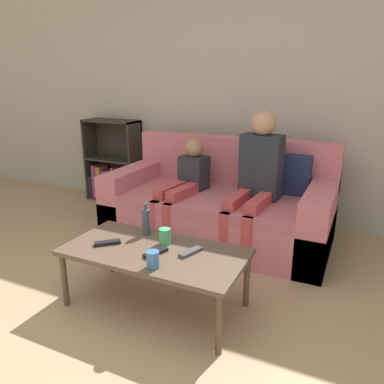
{
  "coord_description": "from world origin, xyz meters",
  "views": [
    {
      "loc": [
        1.23,
        -0.98,
        1.46
      ],
      "look_at": [
        0.07,
        1.48,
        0.62
      ],
      "focal_mm": 35.0,
      "sensor_mm": 36.0,
      "label": 1
    }
  ],
  "objects_px": {
    "couch": "(220,207)",
    "cup_near": "(165,236)",
    "tv_remote_1": "(191,252)",
    "tv_remote_2": "(156,253)",
    "bookshelf": "(113,170)",
    "person_adult": "(257,173)",
    "tv_remote_0": "(107,243)",
    "cup_far": "(153,260)",
    "person_child": "(184,183)",
    "coffee_table": "(155,255)",
    "bottle": "(146,221)"
  },
  "relations": [
    {
      "from": "couch",
      "to": "cup_near",
      "type": "distance_m",
      "value": 1.16
    },
    {
      "from": "couch",
      "to": "person_child",
      "type": "relative_size",
      "value": 2.18
    },
    {
      "from": "cup_far",
      "to": "bottle",
      "type": "relative_size",
      "value": 0.45
    },
    {
      "from": "couch",
      "to": "cup_far",
      "type": "height_order",
      "value": "couch"
    },
    {
      "from": "person_adult",
      "to": "tv_remote_1",
      "type": "bearing_deg",
      "value": -90.83
    },
    {
      "from": "bookshelf",
      "to": "tv_remote_2",
      "type": "xyz_separation_m",
      "value": [
        1.68,
        -1.82,
        0.05
      ]
    },
    {
      "from": "cup_far",
      "to": "bottle",
      "type": "bearing_deg",
      "value": 126.28
    },
    {
      "from": "couch",
      "to": "bottle",
      "type": "bearing_deg",
      "value": -98.06
    },
    {
      "from": "cup_near",
      "to": "cup_far",
      "type": "bearing_deg",
      "value": -73.08
    },
    {
      "from": "tv_remote_1",
      "to": "person_adult",
      "type": "bearing_deg",
      "value": 103.66
    },
    {
      "from": "person_adult",
      "to": "coffee_table",
      "type": "bearing_deg",
      "value": -101.77
    },
    {
      "from": "person_child",
      "to": "cup_near",
      "type": "bearing_deg",
      "value": -63.16
    },
    {
      "from": "couch",
      "to": "cup_far",
      "type": "distance_m",
      "value": 1.47
    },
    {
      "from": "tv_remote_0",
      "to": "tv_remote_1",
      "type": "distance_m",
      "value": 0.57
    },
    {
      "from": "coffee_table",
      "to": "bookshelf",
      "type": "bearing_deg",
      "value": 132.71
    },
    {
      "from": "couch",
      "to": "tv_remote_1",
      "type": "height_order",
      "value": "couch"
    },
    {
      "from": "cup_far",
      "to": "person_child",
      "type": "bearing_deg",
      "value": 108.61
    },
    {
      "from": "coffee_table",
      "to": "tv_remote_0",
      "type": "relative_size",
      "value": 7.44
    },
    {
      "from": "coffee_table",
      "to": "tv_remote_1",
      "type": "xyz_separation_m",
      "value": [
        0.23,
        0.05,
        0.05
      ]
    },
    {
      "from": "tv_remote_0",
      "to": "tv_remote_1",
      "type": "relative_size",
      "value": 0.89
    },
    {
      "from": "person_adult",
      "to": "cup_far",
      "type": "bearing_deg",
      "value": -94.85
    },
    {
      "from": "coffee_table",
      "to": "cup_near",
      "type": "relative_size",
      "value": 10.87
    },
    {
      "from": "bookshelf",
      "to": "tv_remote_1",
      "type": "bearing_deg",
      "value": -42.67
    },
    {
      "from": "bookshelf",
      "to": "tv_remote_2",
      "type": "height_order",
      "value": "bookshelf"
    },
    {
      "from": "cup_near",
      "to": "tv_remote_0",
      "type": "relative_size",
      "value": 0.68
    },
    {
      "from": "coffee_table",
      "to": "tv_remote_2",
      "type": "height_order",
      "value": "tv_remote_2"
    },
    {
      "from": "cup_far",
      "to": "tv_remote_2",
      "type": "distance_m",
      "value": 0.17
    },
    {
      "from": "bookshelf",
      "to": "coffee_table",
      "type": "relative_size",
      "value": 0.84
    },
    {
      "from": "cup_near",
      "to": "tv_remote_2",
      "type": "relative_size",
      "value": 0.61
    },
    {
      "from": "cup_near",
      "to": "tv_remote_1",
      "type": "bearing_deg",
      "value": -14.94
    },
    {
      "from": "cup_far",
      "to": "person_adult",
      "type": "bearing_deg",
      "value": 80.61
    },
    {
      "from": "bookshelf",
      "to": "cup_far",
      "type": "bearing_deg",
      "value": -48.5
    },
    {
      "from": "bookshelf",
      "to": "tv_remote_1",
      "type": "distance_m",
      "value": 2.54
    },
    {
      "from": "person_adult",
      "to": "bottle",
      "type": "bearing_deg",
      "value": -113.55
    },
    {
      "from": "couch",
      "to": "tv_remote_1",
      "type": "xyz_separation_m",
      "value": [
        0.26,
        -1.2,
        0.12
      ]
    },
    {
      "from": "tv_remote_2",
      "to": "bottle",
      "type": "xyz_separation_m",
      "value": [
        -0.22,
        0.24,
        0.09
      ]
    },
    {
      "from": "couch",
      "to": "person_child",
      "type": "xyz_separation_m",
      "value": [
        -0.3,
        -0.16,
        0.24
      ]
    },
    {
      "from": "person_adult",
      "to": "tv_remote_2",
      "type": "bearing_deg",
      "value": -99.36
    },
    {
      "from": "tv_remote_0",
      "to": "tv_remote_1",
      "type": "height_order",
      "value": "same"
    },
    {
      "from": "cup_near",
      "to": "bottle",
      "type": "bearing_deg",
      "value": 157.11
    },
    {
      "from": "person_child",
      "to": "bottle",
      "type": "relative_size",
      "value": 4.02
    },
    {
      "from": "person_child",
      "to": "tv_remote_2",
      "type": "xyz_separation_m",
      "value": [
        0.36,
        -1.14,
        -0.12
      ]
    },
    {
      "from": "tv_remote_0",
      "to": "coffee_table",
      "type": "bearing_deg",
      "value": 57.61
    },
    {
      "from": "cup_near",
      "to": "tv_remote_1",
      "type": "relative_size",
      "value": 0.61
    },
    {
      "from": "person_child",
      "to": "bottle",
      "type": "height_order",
      "value": "person_child"
    },
    {
      "from": "couch",
      "to": "person_adult",
      "type": "bearing_deg",
      "value": -15.65
    },
    {
      "from": "cup_near",
      "to": "tv_remote_2",
      "type": "xyz_separation_m",
      "value": [
        0.02,
        -0.16,
        -0.04
      ]
    },
    {
      "from": "cup_far",
      "to": "tv_remote_1",
      "type": "relative_size",
      "value": 0.58
    },
    {
      "from": "tv_remote_2",
      "to": "person_child",
      "type": "bearing_deg",
      "value": 127.48
    },
    {
      "from": "person_adult",
      "to": "tv_remote_2",
      "type": "height_order",
      "value": "person_adult"
    }
  ]
}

